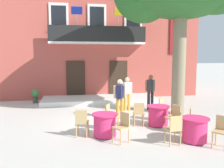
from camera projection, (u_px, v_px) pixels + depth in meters
The scene contains 19 objects.
ground_plane at pixel (109, 120), 10.05m from camera, with size 120.00×120.00×0.00m, color beige.
building_facade at pixel (94, 38), 16.45m from camera, with size 13.00×5.09×7.50m.
entrance_step_platform at pixel (100, 100), 13.87m from camera, with size 6.40×2.19×0.25m, color silver.
cafe_table_near_tree at pixel (105, 125), 7.96m from camera, with size 0.86×0.86×0.76m.
cafe_chair_near_tree_0 at pixel (82, 121), 7.90m from camera, with size 0.48×0.48×0.91m.
cafe_chair_near_tree_1 at pixel (123, 125), 7.44m from camera, with size 0.55×0.55×0.91m.
cafe_chair_near_tree_2 at pixel (110, 115), 8.67m from camera, with size 0.54×0.54×0.91m.
cafe_table_middle at pixel (195, 129), 7.46m from camera, with size 0.86×0.86×0.76m.
cafe_chair_middle_0 at pixel (174, 128), 7.18m from camera, with size 0.43×0.43×0.91m.
cafe_chair_middle_1 at pixel (222, 129), 7.04m from camera, with size 0.56×0.56×0.91m.
cafe_chair_middle_2 at pixel (194, 119), 8.16m from camera, with size 0.55×0.55×0.91m.
cafe_table_front at pixel (158, 115), 9.18m from camera, with size 0.86×0.86×0.76m.
cafe_chair_front_0 at pixel (174, 116), 8.57m from camera, with size 0.52×0.52×0.91m.
cafe_chair_front_1 at pixel (163, 108), 9.84m from camera, with size 0.56×0.56×0.91m.
cafe_chair_front_2 at pixel (139, 112), 9.09m from camera, with size 0.46×0.46×0.91m.
ground_planter_left at pixel (35, 95), 13.47m from camera, with size 0.37×0.37×0.77m.
pedestrian_near_entrance at pixel (127, 92), 11.63m from camera, with size 0.53×0.31×1.60m.
pedestrian_mid_plaza at pixel (120, 97), 10.11m from camera, with size 0.53×0.40×1.65m.
pedestrian_by_tree at pixel (151, 90), 11.77m from camera, with size 0.53×0.36×1.70m.
Camera 1 is at (-1.53, -9.68, 2.68)m, focal length 39.09 mm.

